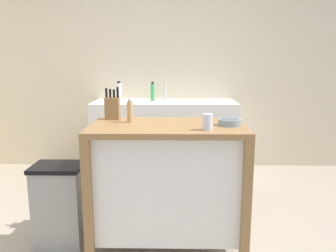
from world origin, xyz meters
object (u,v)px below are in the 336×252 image
(bottle_spray_cleaner, at_px, (153,92))
(bowl_ceramic_wide, at_px, (230,122))
(kitchen_island, at_px, (168,178))
(drinking_cup, at_px, (208,122))
(pepper_grinder, at_px, (130,111))
(knife_block, at_px, (112,108))
(trash_bin, at_px, (60,206))
(sink_faucet, at_px, (165,91))
(bottle_hand_soap, at_px, (119,92))

(bottle_spray_cleaner, bearing_deg, bowl_ceramic_wide, -69.18)
(kitchen_island, xyz_separation_m, bottle_spray_cleaner, (-0.21, 1.70, 0.49))
(kitchen_island, height_order, drinking_cup, drinking_cup)
(bowl_ceramic_wide, bearing_deg, pepper_grinder, 171.35)
(knife_block, relative_size, drinking_cup, 2.34)
(knife_block, xyz_separation_m, trash_bin, (-0.36, -0.29, -0.69))
(kitchen_island, height_order, trash_bin, kitchen_island)
(bowl_ceramic_wide, xyz_separation_m, trash_bin, (-1.24, -0.05, -0.62))
(trash_bin, height_order, sink_faucet, sink_faucet)
(bowl_ceramic_wide, relative_size, bottle_hand_soap, 0.67)
(kitchen_island, relative_size, bottle_hand_soap, 4.56)
(sink_faucet, relative_size, bottle_spray_cleaner, 0.95)
(pepper_grinder, xyz_separation_m, bottle_spray_cleaner, (0.07, 1.61, -0.00))
(drinking_cup, bearing_deg, sink_faucet, 99.68)
(kitchen_island, height_order, bowl_ceramic_wide, bowl_ceramic_wide)
(trash_bin, height_order, bottle_hand_soap, bottle_hand_soap)
(kitchen_island, height_order, bottle_spray_cleaner, bottle_spray_cleaner)
(sink_faucet, bearing_deg, kitchen_island, -87.87)
(kitchen_island, relative_size, knife_block, 4.41)
(bowl_ceramic_wide, height_order, bottle_spray_cleaner, bottle_spray_cleaner)
(kitchen_island, bearing_deg, trash_bin, -175.07)
(knife_block, bearing_deg, drinking_cup, -30.32)
(knife_block, xyz_separation_m, bottle_spray_cleaner, (0.22, 1.48, -0.01))
(drinking_cup, relative_size, pepper_grinder, 0.60)
(kitchen_island, relative_size, trash_bin, 1.76)
(drinking_cup, relative_size, bottle_hand_soap, 0.44)
(pepper_grinder, xyz_separation_m, bottle_hand_soap, (-0.32, 1.50, 0.00))
(kitchen_island, bearing_deg, pepper_grinder, 162.55)
(drinking_cup, height_order, sink_faucet, sink_faucet)
(bowl_ceramic_wide, distance_m, bottle_spray_cleaner, 1.84)
(bottle_spray_cleaner, bearing_deg, drinking_cup, -75.72)
(kitchen_island, distance_m, drinking_cup, 0.56)
(kitchen_island, distance_m, knife_block, 0.70)
(drinking_cup, xyz_separation_m, sink_faucet, (-0.33, 1.96, 0.03))
(knife_block, distance_m, pepper_grinder, 0.20)
(knife_block, distance_m, trash_bin, 0.83)
(trash_bin, bearing_deg, kitchen_island, 4.93)
(bottle_hand_soap, bearing_deg, pepper_grinder, -77.86)
(knife_block, bearing_deg, bottle_spray_cleaner, 81.38)
(drinking_cup, bearing_deg, pepper_grinder, 153.24)
(sink_faucet, bearing_deg, knife_block, -103.43)
(bottle_hand_soap, bearing_deg, trash_bin, -96.58)
(pepper_grinder, bearing_deg, drinking_cup, -26.76)
(pepper_grinder, bearing_deg, bottle_spray_cleaner, 87.49)
(kitchen_island, xyz_separation_m, sink_faucet, (-0.07, 1.77, 0.49))
(pepper_grinder, height_order, bottle_hand_soap, bottle_hand_soap)
(bowl_ceramic_wide, height_order, trash_bin, bowl_ceramic_wide)
(sink_faucet, height_order, bottle_hand_soap, bottle_hand_soap)
(drinking_cup, distance_m, pepper_grinder, 0.62)
(trash_bin, relative_size, bottle_hand_soap, 2.59)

